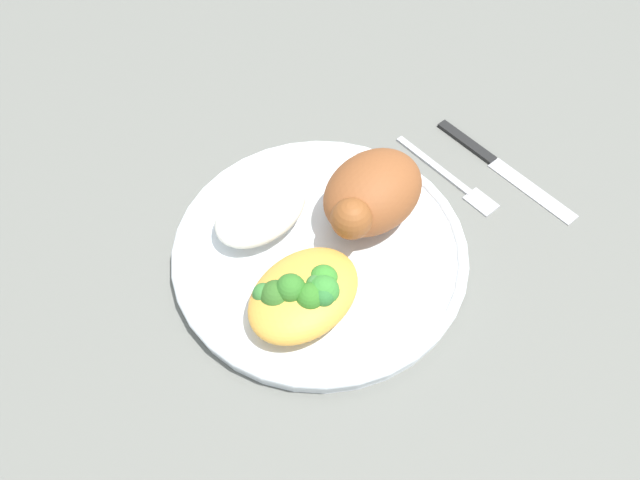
{
  "coord_description": "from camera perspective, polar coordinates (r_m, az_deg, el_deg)",
  "views": [
    {
      "loc": [
        0.26,
        0.24,
        0.53
      ],
      "look_at": [
        0.0,
        0.0,
        0.03
      ],
      "focal_mm": 35.49,
      "sensor_mm": 36.0,
      "label": 1
    }
  ],
  "objects": [
    {
      "name": "roasted_chicken",
      "position": [
        0.62,
        4.63,
        4.15
      ],
      "size": [
        0.12,
        0.08,
        0.07
      ],
      "color": "brown",
      "rests_on": "plate"
    },
    {
      "name": "plate",
      "position": [
        0.63,
        0.0,
        -1.06
      ],
      "size": [
        0.29,
        0.29,
        0.02
      ],
      "color": "white",
      "rests_on": "ground_plane"
    },
    {
      "name": "mac_cheese_with_broccoli",
      "position": [
        0.57,
        -1.48,
        -4.83
      ],
      "size": [
        0.11,
        0.08,
        0.04
      ],
      "color": "gold",
      "rests_on": "plate"
    },
    {
      "name": "fork",
      "position": [
        0.71,
        11.68,
        5.56
      ],
      "size": [
        0.03,
        0.14,
        0.01
      ],
      "color": "#B2B2B7",
      "rests_on": "ground_plane"
    },
    {
      "name": "ground_plane",
      "position": [
        0.64,
        0.0,
        -1.63
      ],
      "size": [
        2.0,
        2.0,
        0.0
      ],
      "primitive_type": "plane",
      "color": "slate"
    },
    {
      "name": "knife",
      "position": [
        0.74,
        15.29,
        6.98
      ],
      "size": [
        0.04,
        0.19,
        0.01
      ],
      "color": "black",
      "rests_on": "ground_plane"
    },
    {
      "name": "rice_pile",
      "position": [
        0.63,
        -5.35,
        2.7
      ],
      "size": [
        0.1,
        0.07,
        0.03
      ],
      "primitive_type": "ellipsoid",
      "color": "silver",
      "rests_on": "plate"
    }
  ]
}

